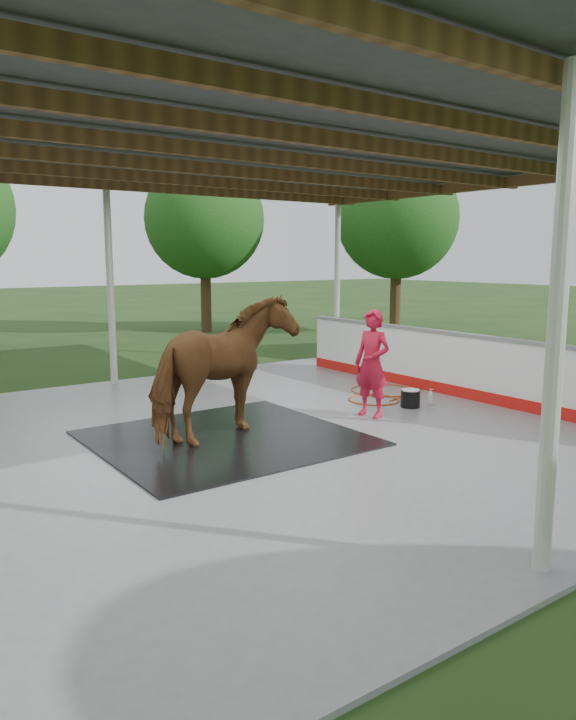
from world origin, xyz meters
TOP-DOWN VIEW (x-y plane):
  - ground at (0.00, 0.00)m, footprint 100.00×100.00m
  - concrete_slab at (0.00, 0.00)m, footprint 12.00×10.00m
  - pavilion_structure at (0.00, -0.00)m, footprint 12.60×10.60m
  - dasher_board at (4.60, 0.00)m, footprint 0.16×8.00m
  - tree_belt at (0.30, 0.90)m, footprint 28.00×28.00m
  - rubber_mat at (-0.18, 0.00)m, footprint 3.39×3.17m
  - horse at (-0.18, 0.00)m, footprint 2.49×1.77m
  - handler at (2.33, -0.21)m, footprint 0.52×0.68m
  - wash_bucket at (3.27, -0.14)m, footprint 0.32×0.32m
  - soap_bottle_a at (3.69, -0.20)m, footprint 0.14×0.14m
  - soap_bottle_b at (3.49, 0.19)m, footprint 0.09×0.10m
  - hose_coil at (3.58, 0.91)m, footprint 2.06×1.54m

SIDE VIEW (x-z plane):
  - ground at x=0.00m, z-range 0.00..0.00m
  - concrete_slab at x=0.00m, z-range 0.00..0.05m
  - hose_coil at x=3.58m, z-range 0.05..0.07m
  - rubber_mat at x=-0.18m, z-range 0.05..0.08m
  - soap_bottle_b at x=3.49m, z-range 0.05..0.23m
  - soap_bottle_a at x=3.69m, z-range 0.05..0.32m
  - wash_bucket at x=3.27m, z-range 0.05..0.35m
  - dasher_board at x=4.60m, z-range 0.02..1.17m
  - handler at x=2.33m, z-range 0.05..1.72m
  - horse at x=-0.18m, z-range 0.08..1.99m
  - tree_belt at x=0.30m, z-range 0.89..6.69m
  - pavilion_structure at x=0.00m, z-range 1.94..5.99m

